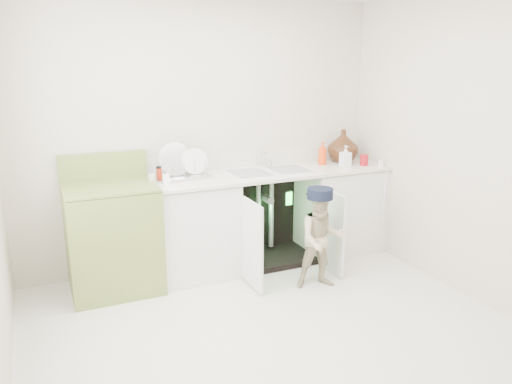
# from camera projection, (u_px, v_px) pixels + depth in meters

# --- Properties ---
(ground) EXTENTS (3.50, 3.50, 0.00)m
(ground) POSITION_uv_depth(u_px,v_px,m) (272.00, 329.00, 3.69)
(ground) COLOR beige
(ground) RESTS_ON ground
(room_shell) EXTENTS (6.00, 5.50, 1.26)m
(room_shell) POSITION_uv_depth(u_px,v_px,m) (273.00, 163.00, 3.37)
(room_shell) COLOR beige
(room_shell) RESTS_ON ground
(counter_run) EXTENTS (2.44, 1.02, 1.23)m
(counter_run) POSITION_uv_depth(u_px,v_px,m) (271.00, 214.00, 4.87)
(counter_run) COLOR white
(counter_run) RESTS_ON ground
(avocado_stove) EXTENTS (0.74, 0.65, 1.15)m
(avocado_stove) POSITION_uv_depth(u_px,v_px,m) (113.00, 236.00, 4.24)
(avocado_stove) COLOR olive
(avocado_stove) RESTS_ON ground
(repair_worker) EXTENTS (0.49, 0.59, 0.88)m
(repair_worker) POSITION_uv_depth(u_px,v_px,m) (322.00, 238.00, 4.29)
(repair_worker) COLOR #C7B38F
(repair_worker) RESTS_ON ground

